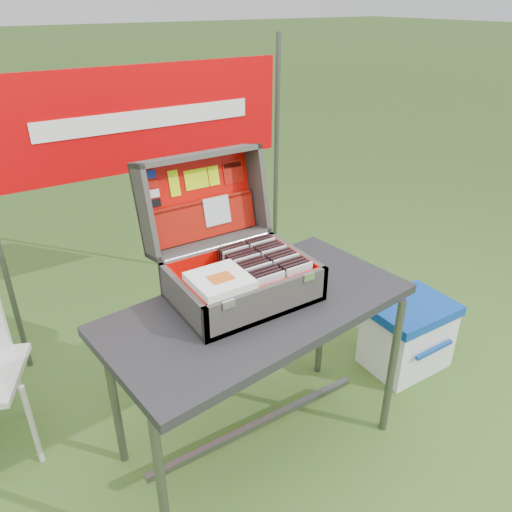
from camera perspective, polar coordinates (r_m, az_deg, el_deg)
ground at (r=2.59m, az=0.21°, el=-18.96°), size 80.00×80.00×0.00m
table at (r=2.25m, az=0.24°, el=-13.90°), size 1.31×0.77×0.78m
table_top at (r=2.02m, az=0.26°, el=-6.03°), size 1.31×0.77×0.04m
table_leg_fl at (r=1.94m, az=-10.78°, el=-24.31°), size 0.04×0.04×0.74m
table_leg_fr at (r=2.41m, az=15.27°, el=-12.34°), size 0.04×0.04×0.74m
table_leg_bl at (r=2.28m, az=-15.92°, el=-15.31°), size 0.04×0.04×0.74m
table_leg_br at (r=2.69m, az=7.50°, el=-6.80°), size 0.04×0.04×0.74m
table_brace at (r=2.44m, az=0.23°, el=-18.67°), size 1.10×0.03×0.03m
suitcase at (r=1.98m, az=-2.49°, el=2.41°), size 0.56×0.56×0.52m
suitcase_base_bottom at (r=2.05m, az=-1.50°, el=-4.49°), size 0.56×0.40×0.02m
suitcase_base_wall_front at (r=1.88m, az=1.45°, el=-5.41°), size 0.56×0.02×0.15m
suitcase_base_wall_back at (r=2.16m, az=-4.10°, el=-0.83°), size 0.56×0.02×0.15m
suitcase_base_wall_left at (r=1.92m, az=-8.39°, el=-5.13°), size 0.02×0.40×0.15m
suitcase_base_wall_right at (r=2.15m, az=4.57°, el=-1.01°), size 0.02×0.40×0.15m
suitcase_liner_floor at (r=2.05m, az=-1.50°, el=-4.16°), size 0.51×0.35×0.01m
suitcase_latch_left at (r=1.76m, az=-3.17°, el=-5.52°), size 0.05×0.01×0.03m
suitcase_latch_right at (r=1.94m, az=6.05°, el=-2.38°), size 0.05×0.01×0.03m
suitcase_hinge at (r=2.14m, az=-4.31°, el=1.05°), size 0.50×0.02×0.02m
suitcase_lid_back at (r=2.22m, az=-6.70°, el=6.56°), size 0.56×0.11×0.39m
suitcase_lid_rim_far at (r=2.14m, az=-6.74°, el=11.33°), size 0.56×0.15×0.05m
suitcase_lid_rim_near at (r=2.20m, az=-5.25°, el=1.64°), size 0.56×0.15×0.05m
suitcase_lid_rim_left at (r=2.06m, az=-12.59°, el=4.85°), size 0.02×0.23×0.42m
suitcase_lid_rim_right at (r=2.28m, az=0.03°, el=7.76°), size 0.02×0.23×0.42m
suitcase_lid_liner at (r=2.20m, az=-6.54°, el=6.53°), size 0.51×0.08×0.34m
suitcase_liner_wall_front at (r=1.89m, az=1.22°, el=-4.94°), size 0.51×0.01×0.13m
suitcase_liner_wall_back at (r=2.15m, az=-3.93°, el=-0.72°), size 0.51×0.01×0.13m
suitcase_liner_wall_left at (r=1.92m, az=-8.03°, el=-4.73°), size 0.01×0.35×0.13m
suitcase_liner_wall_right at (r=2.14m, az=4.28°, el=-0.85°), size 0.01×0.35×0.13m
suitcase_lid_pocket at (r=2.20m, az=-5.97°, el=4.15°), size 0.49×0.07×0.16m
suitcase_pocket_edge at (r=2.18m, az=-6.21°, el=6.14°), size 0.48×0.02×0.02m
suitcase_pocket_cd at (r=2.21m, az=-4.50°, el=5.18°), size 0.12×0.04×0.12m
lid_sticker_cc_a at (r=2.11m, az=-12.07°, el=9.11°), size 0.05×0.01×0.03m
lid_sticker_cc_b at (r=2.11m, az=-11.88°, el=8.04°), size 0.05×0.01×0.03m
lid_sticker_cc_c at (r=2.12m, az=-11.69°, el=6.98°), size 0.05×0.01×0.03m
lid_sticker_cc_d at (r=2.12m, az=-11.50°, el=5.93°), size 0.05×0.01×0.03m
lid_card_neon_tall at (r=2.15m, az=-9.34°, el=8.19°), size 0.04×0.03×0.11m
lid_card_neon_main at (r=2.19m, az=-6.83°, el=8.73°), size 0.11×0.02×0.08m
lid_card_neon_small at (r=2.22m, az=-4.86°, el=9.14°), size 0.05×0.02×0.08m
lid_sticker_band at (r=2.27m, az=-2.62°, el=9.59°), size 0.10×0.03×0.10m
lid_sticker_band_bar at (r=2.26m, az=-2.72°, el=10.34°), size 0.09×0.01×0.02m
cd_left_0 at (r=1.91m, az=1.73°, el=-4.01°), size 0.12×0.01×0.14m
cd_left_1 at (r=1.93m, az=1.36°, el=-3.73°), size 0.12×0.01×0.14m
cd_left_2 at (r=1.94m, az=1.00°, el=-3.44°), size 0.12×0.01×0.14m
cd_left_3 at (r=1.96m, az=0.65°, el=-3.17°), size 0.12×0.01×0.14m
cd_left_4 at (r=1.98m, az=0.30°, el=-2.89°), size 0.12×0.01×0.14m
cd_left_5 at (r=1.99m, az=-0.04°, el=-2.63°), size 0.12×0.01×0.14m
cd_left_6 at (r=2.01m, az=-0.38°, el=-2.36°), size 0.12×0.01×0.14m
cd_left_7 at (r=2.02m, az=-0.71°, el=-2.10°), size 0.12×0.01×0.14m
cd_left_8 at (r=2.04m, az=-1.03°, el=-1.84°), size 0.12×0.01×0.14m
cd_left_9 at (r=2.06m, az=-1.35°, el=-1.59°), size 0.12×0.01×0.14m
cd_left_10 at (r=2.07m, az=-1.67°, el=-1.34°), size 0.12×0.01×0.14m
cd_left_11 at (r=2.09m, az=-1.98°, el=-1.10°), size 0.12×0.01×0.14m
cd_left_12 at (r=2.11m, az=-2.28°, el=-0.86°), size 0.12×0.01×0.14m
cd_left_13 at (r=2.12m, az=-2.58°, el=-0.62°), size 0.12×0.01×0.14m
cd_left_14 at (r=2.14m, az=-2.88°, el=-0.39°), size 0.12×0.01×0.14m
cd_right_0 at (r=1.98m, az=4.94°, el=-2.90°), size 0.12×0.01×0.14m
cd_right_1 at (r=2.00m, az=4.56°, el=-2.64°), size 0.12×0.01×0.14m
cd_right_2 at (r=2.01m, az=4.19°, el=-2.37°), size 0.12×0.01×0.14m
cd_right_3 at (r=2.03m, az=3.82°, el=-2.11°), size 0.12×0.01×0.14m
cd_right_4 at (r=2.04m, az=3.46°, el=-1.86°), size 0.12×0.01×0.14m
cd_right_5 at (r=2.06m, az=3.11°, el=-1.61°), size 0.12×0.01×0.14m
cd_right_6 at (r=2.07m, az=2.76°, el=-1.36°), size 0.12×0.01×0.14m
cd_right_7 at (r=2.09m, az=2.41°, el=-1.12°), size 0.12×0.01×0.14m
cd_right_8 at (r=2.10m, az=2.07°, el=-0.88°), size 0.12×0.01×0.14m
cd_right_9 at (r=2.12m, az=1.74°, el=-0.64°), size 0.12×0.01×0.14m
cd_right_10 at (r=2.14m, az=1.41°, el=-0.41°), size 0.12×0.01×0.14m
cd_right_11 at (r=2.15m, az=1.09°, el=-0.18°), size 0.12×0.01×0.14m
cd_right_12 at (r=2.17m, az=0.77°, el=0.05°), size 0.12×0.01×0.14m
cd_right_13 at (r=2.18m, az=0.45°, el=0.27°), size 0.12×0.01×0.14m
cd_right_14 at (r=2.20m, az=0.14°, el=0.49°), size 0.12×0.01×0.14m
songbook_0 at (r=1.86m, az=-4.15°, el=-3.12°), size 0.21×0.21×0.00m
songbook_1 at (r=1.86m, az=-4.15°, el=-2.99°), size 0.21×0.21×0.00m
songbook_2 at (r=1.86m, az=-4.16°, el=-2.85°), size 0.21×0.21×0.00m
songbook_3 at (r=1.86m, az=-4.16°, el=-2.72°), size 0.21×0.21×0.00m
songbook_4 at (r=1.85m, az=-4.17°, el=-2.59°), size 0.21×0.21×0.00m
songbook_5 at (r=1.85m, az=-4.18°, el=-2.45°), size 0.21×0.21×0.00m
songbook_graphic at (r=1.84m, az=-4.03°, el=-2.48°), size 0.09×0.07×0.00m
cooler at (r=2.95m, az=16.90°, el=-8.59°), size 0.46×0.35×0.40m
cooler_body at (r=2.96m, az=16.83°, el=-9.01°), size 0.44×0.33×0.35m
cooler_lid at (r=2.85m, az=17.38°, el=-5.76°), size 0.46×0.35×0.05m
cooler_handle at (r=2.85m, az=19.71°, el=-10.05°), size 0.27×0.02×0.02m
chair_leg_fr at (r=2.49m, az=-24.19°, el=-17.23°), size 0.02×0.02×0.44m
chair_leg_br at (r=2.75m, az=-25.51°, el=-12.78°), size 0.02×0.02×0.44m
cardboard_box at (r=3.15m, az=7.34°, el=-5.37°), size 0.37×0.28×0.36m
banner_post_right at (r=3.33m, az=2.30°, el=9.55°), size 0.03×0.03×1.70m
banner at (r=2.82m, az=-12.26°, el=15.10°), size 1.60×0.02×0.55m
banner_text at (r=2.81m, az=-12.17°, el=15.06°), size 1.20×0.00×0.10m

